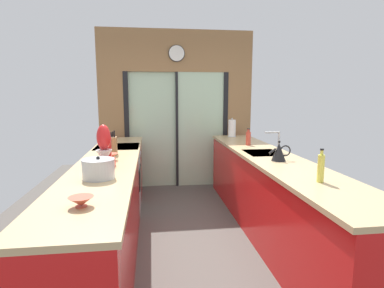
# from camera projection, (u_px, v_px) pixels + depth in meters

# --- Properties ---
(ground_plane) EXTENTS (5.04, 7.60, 0.02)m
(ground_plane) POSITION_uv_depth(u_px,v_px,m) (190.00, 227.00, 3.86)
(ground_plane) COLOR #4C4742
(back_wall_unit) EXTENTS (2.64, 0.12, 2.70)m
(back_wall_unit) POSITION_uv_depth(u_px,v_px,m) (177.00, 100.00, 5.38)
(back_wall_unit) COLOR olive
(back_wall_unit) RESTS_ON ground_plane
(left_counter_run) EXTENTS (0.62, 3.80, 0.92)m
(left_counter_run) POSITION_uv_depth(u_px,v_px,m) (108.00, 207.00, 3.21)
(left_counter_run) COLOR red
(left_counter_run) RESTS_ON ground_plane
(right_counter_run) EXTENTS (0.62, 3.80, 0.92)m
(right_counter_run) POSITION_uv_depth(u_px,v_px,m) (270.00, 195.00, 3.61)
(right_counter_run) COLOR red
(right_counter_run) RESTS_ON ground_plane
(sink_faucet) EXTENTS (0.19, 0.02, 0.26)m
(sink_faucet) POSITION_uv_depth(u_px,v_px,m) (276.00, 138.00, 3.78)
(sink_faucet) COLOR #B7BABC
(sink_faucet) RESTS_ON right_counter_run
(oven_range) EXTENTS (0.60, 0.60, 0.92)m
(oven_range) POSITION_uv_depth(u_px,v_px,m) (119.00, 179.00, 4.31)
(oven_range) COLOR #B7BABC
(oven_range) RESTS_ON ground_plane
(mixing_bowl_near) EXTENTS (0.16, 0.16, 0.07)m
(mixing_bowl_near) POSITION_uv_depth(u_px,v_px,m) (81.00, 201.00, 1.94)
(mixing_bowl_near) COLOR #BC4C38
(mixing_bowl_near) RESTS_ON left_counter_run
(mixing_bowl_far) EXTENTS (0.17, 0.17, 0.08)m
(mixing_bowl_far) POSITION_uv_depth(u_px,v_px,m) (110.00, 157.00, 3.31)
(mixing_bowl_far) COLOR #BC4C38
(mixing_bowl_far) RESTS_ON left_counter_run
(knife_block) EXTENTS (0.08, 0.14, 0.28)m
(knife_block) POSITION_uv_depth(u_px,v_px,m) (113.00, 146.00, 3.62)
(knife_block) COLOR brown
(knife_block) RESTS_ON left_counter_run
(stand_mixer) EXTENTS (0.17, 0.27, 0.42)m
(stand_mixer) POSITION_uv_depth(u_px,v_px,m) (104.00, 152.00, 2.94)
(stand_mixer) COLOR red
(stand_mixer) RESTS_ON left_counter_run
(stock_pot) EXTENTS (0.27, 0.27, 0.19)m
(stock_pot) POSITION_uv_depth(u_px,v_px,m) (99.00, 169.00, 2.60)
(stock_pot) COLOR #B7BABC
(stock_pot) RESTS_ON left_counter_run
(kettle) EXTENTS (0.24, 0.15, 0.22)m
(kettle) POSITION_uv_depth(u_px,v_px,m) (279.00, 152.00, 3.30)
(kettle) COLOR black
(kettle) RESTS_ON right_counter_run
(soap_bottle_near) EXTENTS (0.05, 0.05, 0.27)m
(soap_bottle_near) POSITION_uv_depth(u_px,v_px,m) (321.00, 168.00, 2.48)
(soap_bottle_near) COLOR #D1CC4C
(soap_bottle_near) RESTS_ON right_counter_run
(soap_bottle_far) EXTENTS (0.07, 0.07, 0.23)m
(soap_bottle_far) POSITION_uv_depth(u_px,v_px,m) (248.00, 138.00, 4.33)
(soap_bottle_far) COLOR #B23D2D
(soap_bottle_far) RESTS_ON right_counter_run
(paper_towel_roll) EXTENTS (0.14, 0.14, 0.31)m
(paper_towel_roll) POSITION_uv_depth(u_px,v_px,m) (232.00, 128.00, 5.19)
(paper_towel_roll) COLOR #B7BABC
(paper_towel_roll) RESTS_ON right_counter_run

